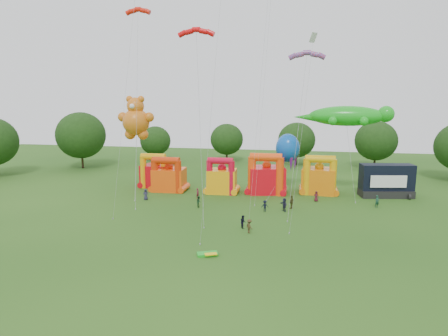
% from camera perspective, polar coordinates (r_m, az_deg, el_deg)
% --- Properties ---
extents(ground, '(160.00, 160.00, 0.00)m').
position_cam_1_polar(ground, '(38.96, -2.47, -13.04)').
color(ground, '#204B15').
rests_on(ground, ground).
extents(tree_ring, '(123.33, 125.43, 12.07)m').
position_cam_1_polar(tree_ring, '(37.79, -4.08, -3.78)').
color(tree_ring, '#352314').
rests_on(tree_ring, ground).
extents(bouncy_castle_0, '(5.18, 4.39, 5.97)m').
position_cam_1_polar(bouncy_castle_0, '(69.13, -9.68, -0.83)').
color(bouncy_castle_0, red).
rests_on(bouncy_castle_0, ground).
extents(bouncy_castle_1, '(5.21, 4.25, 5.81)m').
position_cam_1_polar(bouncy_castle_1, '(66.04, -7.91, -1.36)').
color(bouncy_castle_1, '#FF4F0D').
rests_on(bouncy_castle_1, ground).
extents(bouncy_castle_2, '(4.70, 3.85, 5.94)m').
position_cam_1_polar(bouncy_castle_2, '(63.91, -0.34, -1.60)').
color(bouncy_castle_2, '#FFA50D').
rests_on(bouncy_castle_2, ground).
extents(bouncy_castle_3, '(6.40, 5.55, 6.66)m').
position_cam_1_polar(bouncy_castle_3, '(64.18, 6.06, -1.38)').
color(bouncy_castle_3, red).
rests_on(bouncy_castle_3, ground).
extents(bouncy_castle_4, '(5.64, 4.75, 6.36)m').
position_cam_1_polar(bouncy_castle_4, '(65.36, 13.41, -1.49)').
color(bouncy_castle_4, orange).
rests_on(bouncy_castle_4, ground).
extents(stage_trailer, '(8.31, 4.28, 5.11)m').
position_cam_1_polar(stage_trailer, '(66.55, 22.19, -1.73)').
color(stage_trailer, black).
rests_on(stage_trailer, ground).
extents(teddy_bear_kite, '(6.12, 9.47, 15.54)m').
position_cam_1_polar(teddy_bear_kite, '(64.85, -12.48, 3.00)').
color(teddy_bear_kite, orange).
rests_on(teddy_bear_kite, ground).
extents(gecko_kite, '(14.70, 6.32, 14.09)m').
position_cam_1_polar(gecko_kite, '(62.78, 17.33, 5.08)').
color(gecko_kite, green).
rests_on(gecko_kite, ground).
extents(octopus_kite, '(4.76, 10.51, 9.39)m').
position_cam_1_polar(octopus_kite, '(65.01, 8.31, 0.11)').
color(octopus_kite, blue).
rests_on(octopus_kite, ground).
extents(parafoil_kites, '(28.88, 15.40, 28.95)m').
position_cam_1_polar(parafoil_kites, '(53.21, -4.19, 7.16)').
color(parafoil_kites, red).
rests_on(parafoil_kites, ground).
extents(diamond_kites, '(24.75, 22.73, 41.29)m').
position_cam_1_polar(diamond_kites, '(49.71, 1.23, 12.01)').
color(diamond_kites, red).
rests_on(diamond_kites, ground).
extents(folded_kite_bundle, '(2.23, 1.68, 0.31)m').
position_cam_1_polar(folded_kite_bundle, '(40.03, -2.32, -12.17)').
color(folded_kite_bundle, green).
rests_on(folded_kite_bundle, ground).
extents(spectator_0, '(0.91, 0.69, 1.67)m').
position_cam_1_polar(spectator_0, '(61.06, -11.13, -3.74)').
color(spectator_0, '#27263F').
rests_on(spectator_0, ground).
extents(spectator_1, '(0.60, 0.68, 1.58)m').
position_cam_1_polar(spectator_1, '(60.96, -3.78, -3.64)').
color(spectator_1, maroon).
rests_on(spectator_1, ground).
extents(spectator_2, '(0.78, 0.90, 1.58)m').
position_cam_1_polar(spectator_2, '(56.33, -3.61, -4.80)').
color(spectator_2, '#173B1F').
rests_on(spectator_2, ground).
extents(spectator_3, '(1.08, 0.75, 1.52)m').
position_cam_1_polar(spectator_3, '(54.40, 5.85, -5.41)').
color(spectator_3, black).
rests_on(spectator_3, ground).
extents(spectator_4, '(0.87, 1.21, 1.91)m').
position_cam_1_polar(spectator_4, '(56.12, 9.63, -4.81)').
color(spectator_4, '#48441D').
rests_on(spectator_4, ground).
extents(spectator_5, '(1.30, 1.75, 1.83)m').
position_cam_1_polar(spectator_5, '(54.75, 8.59, -5.20)').
color(spectator_5, '#24243C').
rests_on(spectator_5, ground).
extents(spectator_6, '(0.83, 0.61, 1.55)m').
position_cam_1_polar(spectator_6, '(60.67, 13.04, -3.96)').
color(spectator_6, '#511723').
rests_on(spectator_6, ground).
extents(spectator_7, '(0.76, 0.67, 1.76)m').
position_cam_1_polar(spectator_7, '(59.87, 21.04, -4.48)').
color(spectator_7, '#1A422F').
rests_on(spectator_7, ground).
extents(spectator_8, '(0.85, 0.93, 1.56)m').
position_cam_1_polar(spectator_8, '(47.55, 2.74, -7.67)').
color(spectator_8, black).
rests_on(spectator_8, ground).
extents(spectator_9, '(1.13, 1.19, 1.63)m').
position_cam_1_polar(spectator_9, '(45.89, 3.64, -8.31)').
color(spectator_9, '#3E3018').
rests_on(spectator_9, ground).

